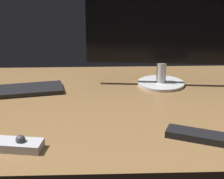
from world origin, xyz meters
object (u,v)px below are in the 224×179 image
object	(u,v)px
media_remote	(7,144)
tv_remote	(199,136)
monitor	(164,21)
keyboard	(13,91)

from	to	relation	value
media_remote	tv_remote	xyz separation A→B (cm)	(48.18, 3.14, -0.24)
monitor	keyboard	world-z (taller)	monitor
monitor	keyboard	size ratio (longest dim) A/B	1.60
keyboard	tv_remote	size ratio (longest dim) A/B	2.09
monitor	keyboard	bearing A→B (deg)	-166.66
monitor	keyboard	xyz separation A→B (cm)	(-53.35, -6.95, -23.09)
monitor	tv_remote	size ratio (longest dim) A/B	3.35
monitor	media_remote	world-z (taller)	monitor
media_remote	tv_remote	distance (cm)	48.29
monitor	tv_remote	world-z (taller)	monitor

